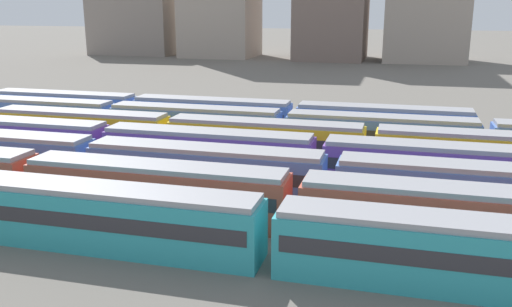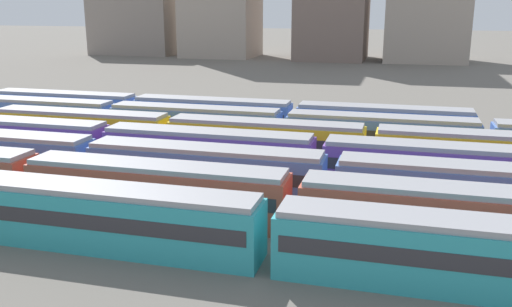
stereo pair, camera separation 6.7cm
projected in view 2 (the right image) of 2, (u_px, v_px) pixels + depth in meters
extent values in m
plane|color=#666059|center=(79.00, 163.00, 50.40)|extent=(600.00, 600.00, 0.00)
cube|color=teal|center=(112.00, 221.00, 32.39)|extent=(18.00, 3.00, 3.40)
cube|color=#2D2D33|center=(111.00, 214.00, 32.29)|extent=(17.20, 3.06, 0.90)
cube|color=#939399|center=(110.00, 190.00, 31.91)|extent=(17.60, 2.70, 0.35)
cube|color=teal|center=(453.00, 257.00, 27.68)|extent=(18.00, 3.00, 3.40)
cube|color=#2D2D33|center=(454.00, 250.00, 27.58)|extent=(17.20, 3.06, 0.90)
cube|color=#939399|center=(456.00, 222.00, 27.20)|extent=(17.60, 2.70, 0.35)
cube|color=#BC4C38|center=(156.00, 193.00, 37.15)|extent=(18.00, 3.00, 3.40)
cube|color=#2D2D33|center=(156.00, 187.00, 37.04)|extent=(17.20, 3.06, 0.90)
cube|color=#939399|center=(155.00, 166.00, 36.66)|extent=(17.60, 2.70, 0.35)
cube|color=#BC4C38|center=(454.00, 220.00, 32.44)|extent=(18.00, 3.00, 3.40)
cube|color=#2D2D33|center=(454.00, 214.00, 32.33)|extent=(17.20, 3.06, 0.90)
cube|color=#939399|center=(457.00, 190.00, 31.95)|extent=(17.60, 2.70, 0.35)
cube|color=#4C70BC|center=(205.00, 173.00, 41.61)|extent=(18.00, 3.00, 3.40)
cube|color=#2D2D33|center=(205.00, 168.00, 41.51)|extent=(17.20, 3.06, 0.90)
cube|color=#939399|center=(204.00, 149.00, 41.13)|extent=(17.60, 2.70, 0.35)
cube|color=#4C70BC|center=(473.00, 194.00, 36.90)|extent=(18.00, 3.00, 3.40)
cube|color=#2D2D33|center=(473.00, 188.00, 36.80)|extent=(17.20, 3.06, 0.90)
cube|color=#939399|center=(475.00, 167.00, 36.42)|extent=(17.60, 2.70, 0.35)
cube|color=#6B429E|center=(16.00, 140.00, 51.58)|extent=(18.00, 3.00, 3.40)
cube|color=#2D2D33|center=(15.00, 136.00, 51.48)|extent=(17.20, 3.06, 0.90)
cube|color=#939399|center=(14.00, 121.00, 51.10)|extent=(17.60, 2.70, 0.35)
cube|color=#6B429E|center=(208.00, 154.00, 46.87)|extent=(18.00, 3.00, 3.40)
cube|color=#2D2D33|center=(208.00, 149.00, 46.77)|extent=(17.20, 3.06, 0.90)
cube|color=#939399|center=(207.00, 132.00, 46.39)|extent=(17.60, 2.70, 0.35)
cube|color=#6B429E|center=(442.00, 171.00, 42.16)|extent=(18.00, 3.00, 3.40)
cube|color=#2D2D33|center=(443.00, 166.00, 42.06)|extent=(17.20, 3.06, 0.90)
cube|color=#939399|center=(445.00, 147.00, 41.68)|extent=(17.60, 2.70, 0.35)
cube|color=yellow|center=(82.00, 131.00, 55.52)|extent=(18.00, 3.00, 3.40)
cube|color=#2D2D33|center=(82.00, 127.00, 55.41)|extent=(17.20, 3.06, 0.90)
cube|color=#939399|center=(80.00, 112.00, 55.03)|extent=(17.60, 2.70, 0.35)
cube|color=yellow|center=(265.00, 143.00, 50.81)|extent=(18.00, 3.00, 3.40)
cube|color=#2D2D33|center=(265.00, 138.00, 50.70)|extent=(17.20, 3.06, 0.90)
cube|color=#939399|center=(265.00, 122.00, 50.32)|extent=(17.60, 2.70, 0.35)
cube|color=yellow|center=(485.00, 157.00, 46.10)|extent=(18.00, 3.00, 3.40)
cube|color=#2D2D33|center=(486.00, 152.00, 45.99)|extent=(17.20, 3.06, 0.90)
cube|color=#939399|center=(488.00, 135.00, 45.61)|extent=(17.60, 2.70, 0.35)
cube|color=#4C70BC|center=(38.00, 117.00, 62.56)|extent=(18.00, 3.00, 3.40)
cube|color=#2D2D33|center=(38.00, 113.00, 62.46)|extent=(17.20, 3.06, 0.90)
cube|color=#939399|center=(36.00, 100.00, 62.08)|extent=(17.60, 2.70, 0.35)
cube|color=#4C70BC|center=(195.00, 126.00, 57.86)|extent=(18.00, 3.00, 3.40)
cube|color=#2D2D33|center=(195.00, 122.00, 57.75)|extent=(17.20, 3.06, 0.90)
cube|color=#939399|center=(195.00, 108.00, 57.37)|extent=(17.60, 2.70, 0.35)
cube|color=#4C70BC|center=(380.00, 136.00, 53.15)|extent=(18.00, 3.00, 3.40)
cube|color=#2D2D33|center=(380.00, 132.00, 53.04)|extent=(17.20, 3.06, 0.90)
cube|color=#939399|center=(381.00, 117.00, 52.66)|extent=(17.60, 2.70, 0.35)
cube|color=#4C70BC|center=(65.00, 109.00, 67.41)|extent=(18.00, 3.00, 3.40)
cube|color=#2D2D33|center=(65.00, 105.00, 67.30)|extent=(17.20, 3.06, 0.90)
cube|color=#939399|center=(64.00, 93.00, 66.92)|extent=(17.60, 2.70, 0.35)
cube|color=#4C70BC|center=(212.00, 116.00, 62.70)|extent=(18.00, 3.00, 3.40)
cube|color=#2D2D33|center=(212.00, 113.00, 62.59)|extent=(17.20, 3.06, 0.90)
cube|color=#939399|center=(212.00, 100.00, 62.21)|extent=(17.60, 2.70, 0.35)
cube|color=#4C70BC|center=(383.00, 126.00, 57.99)|extent=(18.00, 3.00, 3.40)
cube|color=#2D2D33|center=(383.00, 122.00, 57.88)|extent=(17.20, 3.06, 0.90)
cube|color=#939399|center=(384.00, 108.00, 57.50)|extent=(17.60, 2.70, 0.35)
cube|color=gray|center=(134.00, 12.00, 158.62)|extent=(24.00, 12.57, 23.71)
cube|color=#A89989|center=(427.00, 22.00, 139.06)|extent=(19.94, 17.99, 19.74)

